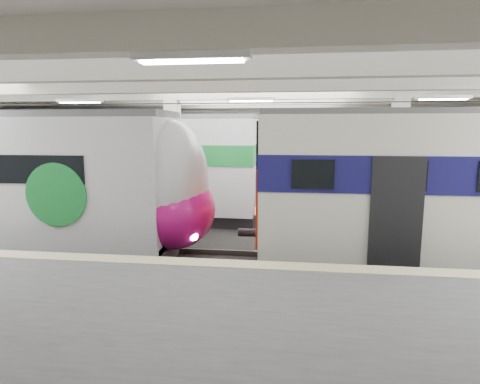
# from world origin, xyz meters

# --- Properties ---
(station_hall) EXTENTS (36.00, 24.00, 5.75)m
(station_hall) POSITION_xyz_m (0.00, -1.74, 3.24)
(station_hall) COLOR black
(station_hall) RESTS_ON ground
(modern_emu) EXTENTS (13.99, 2.89, 4.50)m
(modern_emu) POSITION_xyz_m (-7.29, -0.00, 2.21)
(modern_emu) COLOR silver
(modern_emu) RESTS_ON ground
(far_train) EXTENTS (14.43, 3.60, 4.55)m
(far_train) POSITION_xyz_m (-7.17, 5.50, 2.35)
(far_train) COLOR silver
(far_train) RESTS_ON ground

